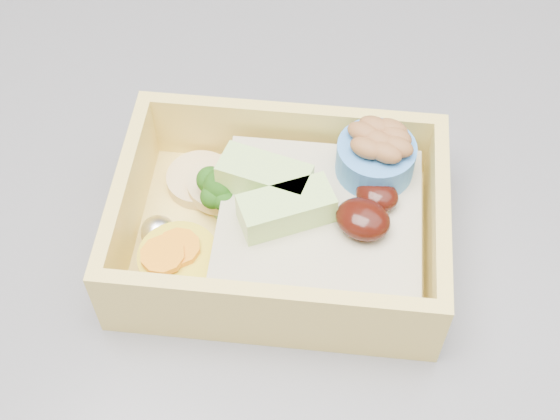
% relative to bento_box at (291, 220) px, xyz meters
% --- Properties ---
extents(bento_box, '(0.23, 0.20, 0.07)m').
position_rel_bento_box_xyz_m(bento_box, '(0.00, 0.00, 0.00)').
color(bento_box, '#F3D264').
rests_on(bento_box, island).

